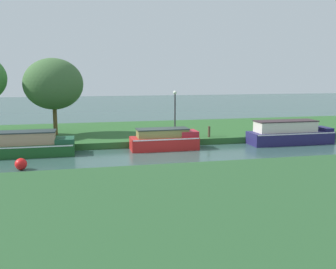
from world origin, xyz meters
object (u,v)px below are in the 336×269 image
(forest_barge, at_px, (28,145))
(mooring_post_near, at_px, (209,132))
(red_cruiser, at_px, (165,140))
(navy_narrowboat, at_px, (289,134))
(lamp_post, at_px, (175,108))
(channel_buoy, at_px, (21,164))
(willow_tree_centre, at_px, (53,84))

(forest_barge, relative_size, mooring_post_near, 6.89)
(red_cruiser, relative_size, mooring_post_near, 5.65)
(navy_narrowboat, xyz_separation_m, lamp_post, (-7.08, 2.29, 1.62))
(channel_buoy, bearing_deg, willow_tree_centre, 82.06)
(lamp_post, height_order, mooring_post_near, lamp_post)
(willow_tree_centre, xyz_separation_m, mooring_post_near, (9.87, -3.25, -3.07))
(forest_barge, relative_size, lamp_post, 1.63)
(red_cruiser, relative_size, channel_buoy, 7.20)
(lamp_post, distance_m, channel_buoy, 10.65)
(mooring_post_near, bearing_deg, channel_buoy, -157.09)
(forest_barge, height_order, willow_tree_centre, willow_tree_centre)
(willow_tree_centre, bearing_deg, red_cruiser, -35.12)
(red_cruiser, xyz_separation_m, mooring_post_near, (3.27, 1.40, 0.16))
(navy_narrowboat, height_order, red_cruiser, navy_narrowboat)
(forest_barge, bearing_deg, navy_narrowboat, -0.00)
(forest_barge, distance_m, lamp_post, 9.40)
(mooring_post_near, height_order, channel_buoy, mooring_post_near)
(willow_tree_centre, xyz_separation_m, lamp_post, (7.78, -2.35, -1.54))
(willow_tree_centre, distance_m, lamp_post, 8.27)
(navy_narrowboat, xyz_separation_m, red_cruiser, (-8.26, 0.00, -0.07))
(lamp_post, height_order, channel_buoy, lamp_post)
(navy_narrowboat, height_order, mooring_post_near, navy_narrowboat)
(willow_tree_centre, relative_size, channel_buoy, 9.21)
(forest_barge, distance_m, red_cruiser, 7.78)
(lamp_post, bearing_deg, channel_buoy, -148.08)
(red_cruiser, distance_m, channel_buoy, 8.36)
(navy_narrowboat, distance_m, lamp_post, 7.62)
(red_cruiser, distance_m, lamp_post, 3.09)
(navy_narrowboat, distance_m, red_cruiser, 8.26)
(red_cruiser, bearing_deg, lamp_post, 62.77)
(forest_barge, xyz_separation_m, lamp_post, (8.96, 2.29, 1.69))
(channel_buoy, bearing_deg, navy_narrowboat, 11.46)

